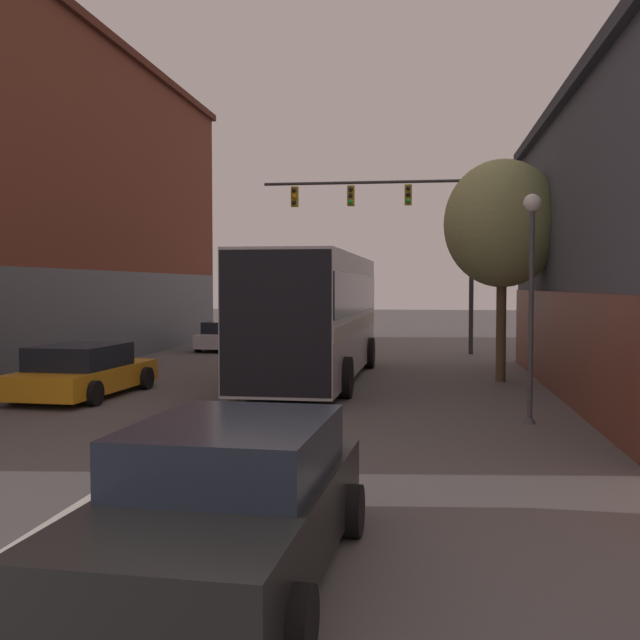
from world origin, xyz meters
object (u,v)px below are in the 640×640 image
at_px(bus, 314,311).
at_px(street_tree_near, 502,224).
at_px(traffic_signal_gantry, 403,220).
at_px(street_lamp, 531,282).
at_px(parked_car_left_near, 227,336).
at_px(hatchback_foreground, 227,505).
at_px(parked_car_left_mid, 83,372).

xyz_separation_m(bus, street_tree_near, (5.24, 0.40, 2.43)).
height_order(traffic_signal_gantry, street_lamp, traffic_signal_gantry).
distance_m(parked_car_left_near, street_tree_near, 14.24).
distance_m(traffic_signal_gantry, street_tree_near, 8.97).
bearing_deg(parked_car_left_near, hatchback_foreground, -162.13).
relative_size(bus, street_lamp, 2.38).
bearing_deg(bus, street_lamp, -138.80).
distance_m(bus, traffic_signal_gantry, 9.67).
bearing_deg(street_tree_near, bus, -175.65).
distance_m(bus, street_tree_near, 5.79).
distance_m(street_lamp, street_tree_near, 6.68).
height_order(bus, traffic_signal_gantry, traffic_signal_gantry).
bearing_deg(hatchback_foreground, traffic_signal_gantry, 0.36).
distance_m(hatchback_foreground, street_lamp, 9.40).
relative_size(street_lamp, street_tree_near, 0.72).
xyz_separation_m(parked_car_left_near, street_lamp, (10.25, -15.49, 2.20)).
bearing_deg(bus, street_tree_near, -84.77).
bearing_deg(street_tree_near, hatchback_foreground, -104.92).
height_order(hatchback_foreground, parked_car_left_near, hatchback_foreground).
relative_size(parked_car_left_near, street_tree_near, 0.64).
bearing_deg(street_lamp, hatchback_foreground, -114.90).
bearing_deg(parked_car_left_mid, bus, -49.60).
distance_m(bus, parked_car_left_mid, 6.58).
relative_size(traffic_signal_gantry, street_lamp, 1.87).
height_order(bus, parked_car_left_near, bus).
xyz_separation_m(parked_car_left_near, traffic_signal_gantry, (7.34, -0.59, 4.69)).
relative_size(parked_car_left_near, traffic_signal_gantry, 0.48).
height_order(bus, street_lamp, street_lamp).
height_order(bus, parked_car_left_mid, bus).
bearing_deg(bus, traffic_signal_gantry, -13.44).
xyz_separation_m(hatchback_foreground, parked_car_left_near, (-6.39, 23.80, -0.10)).
bearing_deg(parked_car_left_near, traffic_signal_gantry, -91.79).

